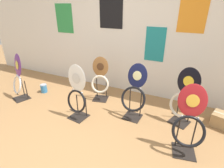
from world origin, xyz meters
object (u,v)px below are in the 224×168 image
(toilet_seat_display_white_plain, at_px, (77,93))
(paint_can, at_px, (44,88))
(toilet_seat_display_jazz_black, at_px, (184,100))
(toilet_seat_display_purple_note, at_px, (18,78))
(toilet_seat_display_crimson_swirl, at_px, (189,122))
(toilet_seat_display_navy_moon, at_px, (134,94))
(storage_box, at_px, (224,121))
(toilet_seat_display_woodgrain, at_px, (100,81))

(toilet_seat_display_white_plain, bearing_deg, paint_can, 160.59)
(toilet_seat_display_jazz_black, bearing_deg, paint_can, -176.69)
(toilet_seat_display_white_plain, bearing_deg, toilet_seat_display_purple_note, 178.62)
(toilet_seat_display_jazz_black, height_order, toilet_seat_display_crimson_swirl, toilet_seat_display_jazz_black)
(toilet_seat_display_navy_moon, distance_m, toilet_seat_display_white_plain, 0.92)
(toilet_seat_display_white_plain, height_order, storage_box, toilet_seat_display_white_plain)
(storage_box, bearing_deg, toilet_seat_display_purple_note, -168.61)
(toilet_seat_display_jazz_black, height_order, toilet_seat_display_white_plain, toilet_seat_display_white_plain)
(toilet_seat_display_navy_moon, height_order, toilet_seat_display_white_plain, toilet_seat_display_white_plain)
(paint_can, xyz_separation_m, storage_box, (3.40, 0.33, 0.01))
(toilet_seat_display_white_plain, distance_m, toilet_seat_display_crimson_swirl, 1.68)
(toilet_seat_display_navy_moon, bearing_deg, paint_can, 179.38)
(toilet_seat_display_woodgrain, height_order, toilet_seat_display_purple_note, toilet_seat_display_purple_note)
(toilet_seat_display_navy_moon, xyz_separation_m, toilet_seat_display_purple_note, (-2.24, -0.37, 0.01))
(toilet_seat_display_jazz_black, distance_m, toilet_seat_display_crimson_swirl, 0.63)
(toilet_seat_display_navy_moon, distance_m, toilet_seat_display_jazz_black, 0.76)
(storage_box, bearing_deg, toilet_seat_display_woodgrain, -178.48)
(storage_box, bearing_deg, toilet_seat_display_navy_moon, -165.44)
(toilet_seat_display_navy_moon, distance_m, paint_can, 2.07)
(toilet_seat_display_jazz_black, bearing_deg, toilet_seat_display_white_plain, -159.32)
(toilet_seat_display_crimson_swirl, height_order, paint_can, toilet_seat_display_crimson_swirl)
(toilet_seat_display_navy_moon, height_order, paint_can, toilet_seat_display_navy_moon)
(toilet_seat_display_crimson_swirl, bearing_deg, toilet_seat_display_jazz_black, 100.71)
(toilet_seat_display_purple_note, xyz_separation_m, toilet_seat_display_crimson_swirl, (3.09, -0.06, 0.01))
(toilet_seat_display_jazz_black, bearing_deg, toilet_seat_display_navy_moon, -165.99)
(toilet_seat_display_jazz_black, distance_m, toilet_seat_display_purple_note, 3.03)
(toilet_seat_display_purple_note, height_order, paint_can, toilet_seat_display_purple_note)
(toilet_seat_display_woodgrain, height_order, paint_can, toilet_seat_display_woodgrain)
(toilet_seat_display_purple_note, height_order, storage_box, toilet_seat_display_purple_note)
(toilet_seat_display_woodgrain, height_order, storage_box, toilet_seat_display_woodgrain)
(storage_box, bearing_deg, toilet_seat_display_crimson_swirl, -122.84)
(toilet_seat_display_jazz_black, distance_m, toilet_seat_display_woodgrain, 1.53)
(paint_can, bearing_deg, toilet_seat_display_jazz_black, 3.31)
(toilet_seat_display_woodgrain, xyz_separation_m, toilet_seat_display_white_plain, (-0.03, -0.70, 0.07))
(toilet_seat_display_woodgrain, bearing_deg, storage_box, 1.52)
(toilet_seat_display_navy_moon, distance_m, toilet_seat_display_purple_note, 2.27)
(toilet_seat_display_white_plain, relative_size, paint_can, 5.04)
(toilet_seat_display_jazz_black, xyz_separation_m, toilet_seat_display_purple_note, (-2.97, -0.56, 0.03))
(toilet_seat_display_navy_moon, height_order, storage_box, toilet_seat_display_navy_moon)
(toilet_seat_display_white_plain, xyz_separation_m, toilet_seat_display_crimson_swirl, (1.68, -0.03, -0.00))
(toilet_seat_display_navy_moon, relative_size, toilet_seat_display_crimson_swirl, 1.00)
(toilet_seat_display_jazz_black, distance_m, storage_box, 0.71)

